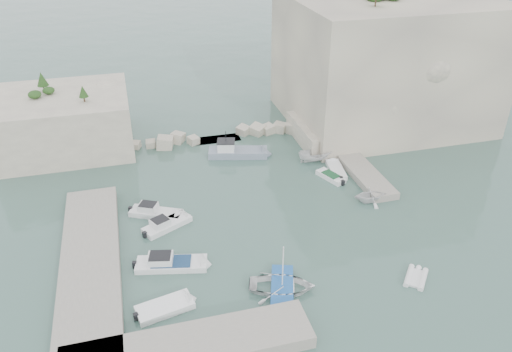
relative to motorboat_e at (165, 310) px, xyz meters
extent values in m
plane|color=#406056|center=(11.25, 7.76, 0.00)|extent=(400.00, 400.00, 0.00)
cube|color=beige|center=(34.25, 30.76, 8.50)|extent=(26.00, 22.00, 17.00)
cube|color=beige|center=(24.25, 25.76, 1.25)|extent=(8.00, 10.00, 2.50)
cube|color=beige|center=(-8.75, 32.76, 3.50)|extent=(16.00, 14.00, 7.00)
cube|color=#9E9689|center=(-5.75, 6.76, 0.55)|extent=(5.00, 24.00, 1.10)
cube|color=#9E9689|center=(1.25, -4.74, 0.55)|extent=(18.00, 4.00, 1.10)
cube|color=#9E9689|center=(24.75, 17.76, 0.40)|extent=(3.00, 16.00, 0.80)
cube|color=beige|center=(10.25, 29.76, 0.70)|extent=(28.00, 3.00, 1.40)
imported|color=white|center=(9.72, -0.23, 0.00)|extent=(6.49, 5.49, 1.15)
imported|color=silver|center=(22.96, 10.28, 0.00)|extent=(3.83, 3.38, 1.89)
imported|color=silver|center=(20.82, 20.46, 0.00)|extent=(4.76, 1.80, 1.84)
cylinder|color=white|center=(9.72, -0.23, 2.67)|extent=(0.10, 0.10, 4.20)
cone|color=#1E4219|center=(-10.75, 34.76, 8.62)|extent=(1.40, 1.40, 1.75)
cone|color=#1E4219|center=(-5.75, 29.76, 8.30)|extent=(1.12, 1.12, 1.40)
camera|label=1|loc=(-0.62, -30.03, 29.10)|focal=35.00mm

